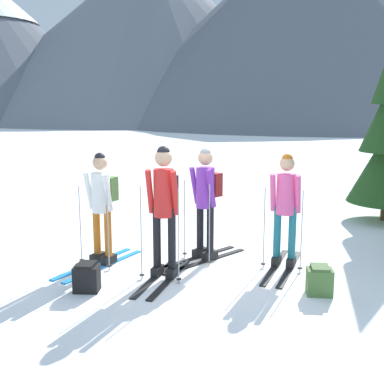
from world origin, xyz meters
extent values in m
plane|color=white|center=(0.00, 0.00, 0.00)|extent=(400.00, 400.00, 0.00)
cube|color=#1E84D1|center=(-1.29, -0.13, 0.01)|extent=(0.81, 1.57, 0.02)
cube|color=#1E84D1|center=(-1.49, -0.03, 0.01)|extent=(0.81, 1.57, 0.02)
cube|color=black|center=(-1.25, -0.04, 0.08)|extent=(0.21, 0.28, 0.12)
cylinder|color=#B76019|center=(-1.25, -0.04, 0.52)|extent=(0.11, 0.11, 0.80)
cube|color=black|center=(-1.45, 0.06, 0.08)|extent=(0.21, 0.28, 0.12)
cylinder|color=#B76019|center=(-1.45, 0.06, 0.52)|extent=(0.11, 0.11, 0.80)
cylinder|color=white|center=(-1.35, 0.01, 1.10)|extent=(0.28, 0.28, 0.60)
sphere|color=tan|center=(-1.35, 0.01, 1.54)|extent=(0.22, 0.22, 0.22)
sphere|color=black|center=(-1.35, 0.01, 1.61)|extent=(0.16, 0.16, 0.16)
cylinder|color=white|center=(-1.21, -0.12, 1.12)|extent=(0.16, 0.21, 0.57)
cylinder|color=white|center=(-1.54, 0.04, 1.12)|extent=(0.16, 0.21, 0.57)
cylinder|color=#A5A5AD|center=(-1.18, -0.27, 0.60)|extent=(0.02, 0.02, 1.20)
cylinder|color=black|center=(-1.18, -0.27, 0.06)|extent=(0.07, 0.07, 0.01)
cylinder|color=#A5A5AD|center=(-1.67, -0.03, 0.60)|extent=(0.02, 0.02, 1.20)
cylinder|color=black|center=(-1.67, -0.03, 0.06)|extent=(0.07, 0.07, 0.01)
cube|color=#4C7238|center=(-1.27, 0.17, 1.13)|extent=(0.30, 0.26, 0.36)
cube|color=black|center=(-0.24, -0.58, 0.01)|extent=(0.39, 1.56, 0.02)
cube|color=black|center=(-0.46, -0.54, 0.01)|extent=(0.39, 1.56, 0.02)
cube|color=black|center=(-0.22, -0.49, 0.08)|extent=(0.16, 0.28, 0.12)
cylinder|color=black|center=(-0.22, -0.49, 0.56)|extent=(0.11, 0.11, 0.87)
cube|color=black|center=(-0.44, -0.44, 0.08)|extent=(0.16, 0.28, 0.12)
cylinder|color=black|center=(-0.44, -0.44, 0.56)|extent=(0.11, 0.11, 0.87)
cylinder|color=red|center=(-0.33, -0.46, 1.20)|extent=(0.28, 0.28, 0.66)
sphere|color=tan|center=(-0.33, -0.46, 1.68)|extent=(0.24, 0.24, 0.24)
sphere|color=black|center=(-0.33, -0.46, 1.75)|extent=(0.18, 0.18, 0.18)
cylinder|color=red|center=(-0.17, -0.56, 1.22)|extent=(0.12, 0.22, 0.62)
cylinder|color=red|center=(-0.52, -0.49, 1.22)|extent=(0.12, 0.22, 0.62)
cylinder|color=#A5A5AD|center=(-0.10, -0.69, 0.66)|extent=(0.02, 0.02, 1.31)
cylinder|color=black|center=(-0.10, -0.69, 0.06)|extent=(0.07, 0.07, 0.01)
cylinder|color=#A5A5AD|center=(-0.63, -0.59, 0.66)|extent=(0.02, 0.02, 1.31)
cylinder|color=black|center=(-0.63, -0.59, 0.06)|extent=(0.07, 0.07, 0.01)
cube|color=black|center=(-0.30, -0.30, 1.23)|extent=(0.29, 0.21, 0.36)
cube|color=black|center=(0.19, 0.24, 0.01)|extent=(1.18, 1.36, 0.02)
cube|color=black|center=(0.02, 0.38, 0.01)|extent=(1.18, 1.36, 0.02)
cube|color=black|center=(0.25, 0.32, 0.08)|extent=(0.25, 0.27, 0.12)
cylinder|color=black|center=(0.25, 0.32, 0.53)|extent=(0.11, 0.11, 0.82)
cube|color=black|center=(0.09, 0.46, 0.08)|extent=(0.25, 0.27, 0.12)
cylinder|color=black|center=(0.09, 0.46, 0.53)|extent=(0.11, 0.11, 0.82)
cylinder|color=purple|center=(0.17, 0.39, 1.13)|extent=(0.28, 0.28, 0.62)
sphere|color=tan|center=(0.17, 0.39, 1.58)|extent=(0.22, 0.22, 0.22)
sphere|color=gray|center=(0.17, 0.39, 1.65)|extent=(0.17, 0.17, 0.17)
cylinder|color=purple|center=(0.27, 0.23, 1.15)|extent=(0.19, 0.20, 0.59)
cylinder|color=purple|center=(0.00, 0.46, 1.15)|extent=(0.19, 0.20, 0.59)
cylinder|color=#A5A5AD|center=(0.26, 0.08, 0.62)|extent=(0.02, 0.02, 1.23)
cylinder|color=black|center=(0.26, 0.08, 0.06)|extent=(0.07, 0.07, 0.01)
cylinder|color=#A5A5AD|center=(-0.15, 0.43, 0.62)|extent=(0.02, 0.02, 1.23)
cylinder|color=black|center=(-0.15, 0.43, 0.06)|extent=(0.07, 0.07, 0.01)
cube|color=maroon|center=(0.28, 0.52, 1.16)|extent=(0.30, 0.29, 0.36)
cube|color=black|center=(1.45, 0.03, 0.01)|extent=(0.51, 1.64, 0.02)
cube|color=black|center=(1.23, 0.09, 0.01)|extent=(0.51, 1.64, 0.02)
cube|color=black|center=(1.47, 0.13, 0.08)|extent=(0.17, 0.28, 0.12)
cylinder|color=#1E6B7A|center=(1.47, 0.13, 0.52)|extent=(0.11, 0.11, 0.80)
cube|color=black|center=(1.26, 0.19, 0.08)|extent=(0.17, 0.28, 0.12)
cylinder|color=#1E6B7A|center=(1.26, 0.19, 0.52)|extent=(0.11, 0.11, 0.80)
cylinder|color=#E55193|center=(1.37, 0.16, 1.10)|extent=(0.28, 0.28, 0.60)
sphere|color=tan|center=(1.37, 0.16, 1.54)|extent=(0.22, 0.22, 0.22)
sphere|color=#B76019|center=(1.37, 0.16, 1.61)|extent=(0.16, 0.16, 0.16)
cylinder|color=#E55193|center=(1.52, 0.05, 1.12)|extent=(0.13, 0.21, 0.57)
cylinder|color=#E55193|center=(1.18, 0.15, 1.12)|extent=(0.13, 0.21, 0.57)
cylinder|color=#A5A5AD|center=(1.58, -0.09, 0.60)|extent=(0.02, 0.02, 1.20)
cylinder|color=black|center=(1.58, -0.09, 0.06)|extent=(0.07, 0.07, 0.01)
cylinder|color=#A5A5AD|center=(1.06, 0.05, 0.60)|extent=(0.02, 0.02, 1.20)
cylinder|color=black|center=(1.06, 0.05, 0.06)|extent=(0.07, 0.07, 0.01)
cube|color=#99661E|center=(1.41, 0.32, 1.13)|extent=(0.29, 0.22, 0.36)
cube|color=black|center=(-1.26, -1.09, 0.17)|extent=(0.33, 0.25, 0.34)
cube|color=black|center=(-1.26, -1.09, 0.36)|extent=(0.22, 0.28, 0.04)
cube|color=#4C7238|center=(1.73, -0.90, 0.17)|extent=(0.32, 0.24, 0.34)
cube|color=#39562A|center=(1.73, -0.90, 0.36)|extent=(0.22, 0.28, 0.04)
cone|color=slate|center=(-10.13, 52.31, 9.44)|extent=(45.29, 45.29, 18.89)
cone|color=slate|center=(7.21, 46.62, 9.86)|extent=(44.25, 44.25, 19.73)
camera|label=1|loc=(0.72, -7.09, 2.49)|focal=46.94mm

